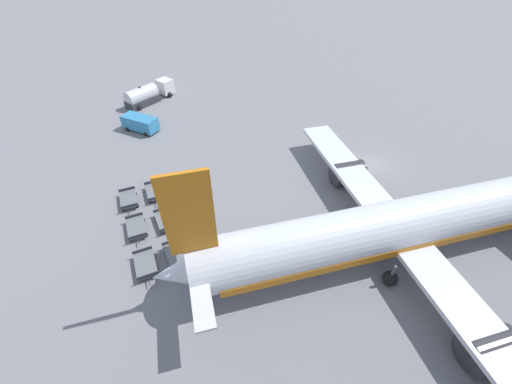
% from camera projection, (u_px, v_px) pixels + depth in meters
% --- Properties ---
extents(ground_plane, '(500.00, 500.00, 0.00)m').
position_uv_depth(ground_plane, '(373.00, 165.00, 38.62)').
color(ground_plane, gray).
extents(airplane, '(37.03, 44.04, 12.19)m').
position_uv_depth(airplane, '(412.00, 223.00, 26.88)').
color(airplane, silver).
rests_on(airplane, ground_plane).
extents(fuel_tanker_primary, '(6.65, 8.41, 3.07)m').
position_uv_depth(fuel_tanker_primary, '(147.00, 95.00, 51.03)').
color(fuel_tanker_primary, white).
rests_on(fuel_tanker_primary, ground_plane).
extents(service_van, '(5.09, 5.19, 2.06)m').
position_uv_depth(service_van, '(140.00, 123.00, 44.28)').
color(service_van, teal).
rests_on(service_van, ground_plane).
extents(baggage_dolly_row_near_col_a, '(3.73, 1.96, 0.92)m').
position_uv_depth(baggage_dolly_row_near_col_a, '(128.00, 199.00, 33.11)').
color(baggage_dolly_row_near_col_a, slate).
rests_on(baggage_dolly_row_near_col_a, ground_plane).
extents(baggage_dolly_row_near_col_b, '(3.73, 1.98, 0.92)m').
position_uv_depth(baggage_dolly_row_near_col_b, '(136.00, 228.00, 30.06)').
color(baggage_dolly_row_near_col_b, slate).
rests_on(baggage_dolly_row_near_col_b, ground_plane).
extents(baggage_dolly_row_near_col_c, '(3.74, 2.00, 0.92)m').
position_uv_depth(baggage_dolly_row_near_col_c, '(145.00, 264.00, 26.84)').
color(baggage_dolly_row_near_col_c, slate).
rests_on(baggage_dolly_row_near_col_c, ground_plane).
extents(baggage_dolly_row_mid_a_col_a, '(3.74, 1.99, 0.92)m').
position_uv_depth(baggage_dolly_row_mid_a_col_a, '(155.00, 192.00, 34.05)').
color(baggage_dolly_row_mid_a_col_a, slate).
rests_on(baggage_dolly_row_mid_a_col_a, ground_plane).
extents(baggage_dolly_row_mid_a_col_b, '(3.77, 2.15, 0.92)m').
position_uv_depth(baggage_dolly_row_mid_a_col_b, '(166.00, 220.00, 30.81)').
color(baggage_dolly_row_mid_a_col_b, slate).
rests_on(baggage_dolly_row_mid_a_col_b, ground_plane).
extents(baggage_dolly_row_mid_a_col_c, '(3.77, 2.18, 0.92)m').
position_uv_depth(baggage_dolly_row_mid_a_col_c, '(176.00, 254.00, 27.64)').
color(baggage_dolly_row_mid_a_col_c, slate).
rests_on(baggage_dolly_row_mid_a_col_c, ground_plane).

